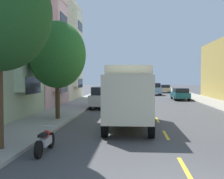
{
  "coord_description": "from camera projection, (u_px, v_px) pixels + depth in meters",
  "views": [
    {
      "loc": [
        -1.54,
        -6.7,
        2.71
      ],
      "look_at": [
        -4.17,
        27.94,
        1.34
      ],
      "focal_mm": 45.93,
      "sensor_mm": 36.0,
      "label": 1
    }
  ],
  "objects": [
    {
      "name": "ground_plane",
      "position": [
        146.0,
        99.0,
        36.56
      ],
      "size": [
        160.0,
        160.0,
        0.0
      ],
      "primitive_type": "plane",
      "color": "#424244"
    },
    {
      "name": "sidewalk_left",
      "position": [
        88.0,
        100.0,
        35.1
      ],
      "size": [
        3.2,
        120.0,
        0.14
      ],
      "primitive_type": "cube",
      "color": "#99968E",
      "rests_on": "ground_plane"
    },
    {
      "name": "sidewalk_right",
      "position": [
        206.0,
        100.0,
        34.02
      ],
      "size": [
        3.2,
        120.0,
        0.14
      ],
      "primitive_type": "cube",
      "color": "#99968E",
      "rests_on": "ground_plane"
    },
    {
      "name": "lane_centerline_dashes",
      "position": [
        148.0,
        103.0,
        31.08
      ],
      "size": [
        0.14,
        47.2,
        0.01
      ],
      "color": "yellow",
      "rests_on": "ground_plane"
    },
    {
      "name": "townhouse_fourth_cream",
      "position": [
        36.0,
        53.0,
        35.75
      ],
      "size": [
        10.8,
        8.13,
        12.1
      ],
      "color": "beige",
      "rests_on": "ground_plane"
    },
    {
      "name": "street_tree_second",
      "position": [
        57.0,
        55.0,
        18.19
      ],
      "size": [
        3.64,
        3.64,
        6.2
      ],
      "color": "#47331E",
      "rests_on": "sidewalk_left"
    },
    {
      "name": "delivery_box_truck",
      "position": [
        129.0,
        92.0,
        16.2
      ],
      "size": [
        2.41,
        7.74,
        3.37
      ],
      "color": "beige",
      "rests_on": "ground_plane"
    },
    {
      "name": "parked_wagon_teal",
      "position": [
        180.0,
        94.0,
        35.63
      ],
      "size": [
        1.82,
        4.7,
        1.5
      ],
      "color": "#195B60",
      "rests_on": "ground_plane"
    },
    {
      "name": "parked_suv_silver",
      "position": [
        102.0,
        97.0,
        26.13
      ],
      "size": [
        1.98,
        4.81,
        1.93
      ],
      "color": "#B2B5BA",
      "rests_on": "ground_plane"
    },
    {
      "name": "parked_wagon_white",
      "position": [
        117.0,
        89.0,
        48.62
      ],
      "size": [
        1.95,
        4.75,
        1.5
      ],
      "color": "silver",
      "rests_on": "ground_plane"
    },
    {
      "name": "parked_sedan_navy",
      "position": [
        121.0,
        88.0,
        58.85
      ],
      "size": [
        1.87,
        4.53,
        1.43
      ],
      "color": "navy",
      "rests_on": "ground_plane"
    },
    {
      "name": "parked_wagon_champagne",
      "position": [
        165.0,
        88.0,
        53.81
      ],
      "size": [
        1.89,
        4.72,
        1.5
      ],
      "color": "tan",
      "rests_on": "ground_plane"
    },
    {
      "name": "moving_sky_sedan",
      "position": [
        154.0,
        89.0,
        46.34
      ],
      "size": [
        1.95,
        4.8,
        1.93
      ],
      "color": "#7A9EC6",
      "rests_on": "ground_plane"
    },
    {
      "name": "parked_motorcycle",
      "position": [
        45.0,
        141.0,
        10.41
      ],
      "size": [
        0.62,
        2.05,
        0.9
      ],
      "color": "black",
      "rests_on": "ground_plane"
    }
  ]
}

